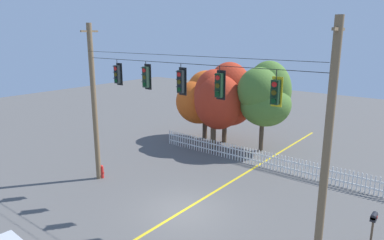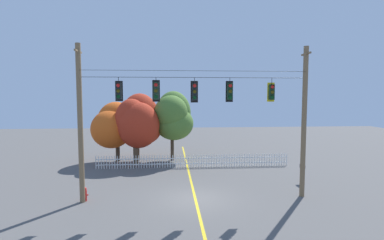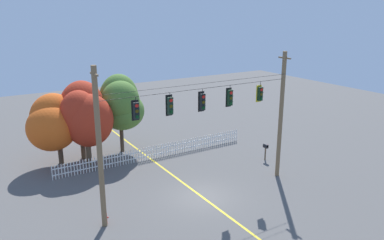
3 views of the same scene
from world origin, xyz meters
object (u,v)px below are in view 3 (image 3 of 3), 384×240
(traffic_signal_northbound_secondary, at_px, (170,106))
(autumn_maple_near_fence, at_px, (53,123))
(traffic_signal_northbound_primary, at_px, (202,102))
(traffic_signal_westbound_side, at_px, (260,94))
(autumn_oak_far_east, at_px, (85,119))
(traffic_signal_eastbound_side, at_px, (136,111))
(roadside_mailbox, at_px, (266,147))
(fire_hydrant, at_px, (105,217))
(autumn_maple_far_west, at_px, (121,104))
(autumn_maple_mid, at_px, (83,114))
(traffic_signal_southbound_primary, at_px, (230,98))

(traffic_signal_northbound_secondary, bearing_deg, autumn_maple_near_fence, 112.85)
(traffic_signal_northbound_primary, xyz_separation_m, traffic_signal_westbound_side, (4.58, -0.00, -0.02))
(traffic_signal_northbound_primary, relative_size, autumn_oak_far_east, 0.24)
(autumn_maple_near_fence, relative_size, autumn_oak_far_east, 0.95)
(traffic_signal_eastbound_side, xyz_separation_m, traffic_signal_northbound_secondary, (2.11, 0.00, 0.01))
(traffic_signal_northbound_secondary, relative_size, autumn_maple_near_fence, 0.25)
(traffic_signal_northbound_primary, height_order, roadside_mailbox, traffic_signal_northbound_primary)
(fire_hydrant, bearing_deg, autumn_maple_near_fence, 91.76)
(traffic_signal_eastbound_side, bearing_deg, traffic_signal_northbound_primary, 0.01)
(traffic_signal_northbound_secondary, xyz_separation_m, roadside_mailbox, (10.15, 2.76, -5.34))
(autumn_maple_far_west, bearing_deg, traffic_signal_westbound_side, -61.92)
(autumn_maple_far_west, relative_size, fire_hydrant, 8.10)
(autumn_maple_mid, bearing_deg, roadside_mailbox, -33.09)
(traffic_signal_southbound_primary, relative_size, autumn_maple_far_west, 0.21)
(autumn_oak_far_east, distance_m, fire_hydrant, 10.14)
(autumn_maple_near_fence, relative_size, autumn_maple_far_west, 0.85)
(traffic_signal_northbound_secondary, height_order, autumn_maple_mid, traffic_signal_northbound_secondary)
(traffic_signal_eastbound_side, relative_size, autumn_maple_mid, 0.21)
(autumn_oak_far_east, bearing_deg, autumn_maple_mid, 81.47)
(autumn_maple_near_fence, xyz_separation_m, roadside_mailbox, (14.68, -7.97, -2.27))
(traffic_signal_southbound_primary, relative_size, roadside_mailbox, 1.05)
(autumn_maple_near_fence, distance_m, autumn_oak_far_east, 2.51)
(traffic_signal_northbound_primary, height_order, autumn_maple_far_west, traffic_signal_northbound_primary)
(traffic_signal_eastbound_side, relative_size, traffic_signal_northbound_primary, 0.94)
(autumn_maple_near_fence, height_order, fire_hydrant, autumn_maple_near_fence)
(traffic_signal_eastbound_side, relative_size, traffic_signal_westbound_side, 0.97)
(traffic_signal_southbound_primary, relative_size, fire_hydrant, 1.73)
(autumn_oak_far_east, xyz_separation_m, autumn_maple_far_west, (3.38, 1.19, 0.47))
(autumn_maple_near_fence, bearing_deg, fire_hydrant, -88.24)
(traffic_signal_northbound_primary, height_order, autumn_oak_far_east, traffic_signal_northbound_primary)
(autumn_maple_near_fence, bearing_deg, roadside_mailbox, -28.51)
(traffic_signal_northbound_primary, bearing_deg, autumn_maple_mid, 112.02)
(traffic_signal_northbound_secondary, xyz_separation_m, autumn_oak_far_east, (-2.33, 9.56, -2.74))
(autumn_maple_mid, height_order, autumn_maple_far_west, autumn_maple_far_west)
(fire_hydrant, bearing_deg, traffic_signal_northbound_secondary, -1.98)
(fire_hydrant, bearing_deg, autumn_oak_far_east, 78.75)
(traffic_signal_northbound_secondary, distance_m, traffic_signal_northbound_primary, 2.21)
(traffic_signal_southbound_primary, distance_m, roadside_mailbox, 8.38)
(traffic_signal_westbound_side, bearing_deg, traffic_signal_eastbound_side, 180.00)
(autumn_maple_near_fence, relative_size, roadside_mailbox, 4.16)
(autumn_maple_mid, bearing_deg, traffic_signal_westbound_side, -50.33)
(autumn_maple_mid, bearing_deg, traffic_signal_northbound_primary, -67.98)
(autumn_maple_near_fence, height_order, autumn_oak_far_east, autumn_oak_far_east)
(traffic_signal_eastbound_side, height_order, roadside_mailbox, traffic_signal_eastbound_side)
(autumn_maple_far_west, xyz_separation_m, fire_hydrant, (-5.26, -10.61, -3.76))
(autumn_maple_mid, height_order, autumn_oak_far_east, autumn_maple_mid)
(traffic_signal_westbound_side, xyz_separation_m, roadside_mailbox, (3.36, 2.76, -5.27))
(autumn_maple_near_fence, distance_m, autumn_maple_mid, 2.41)
(fire_hydrant, bearing_deg, traffic_signal_northbound_primary, -1.30)
(traffic_signal_northbound_primary, xyz_separation_m, fire_hydrant, (-6.41, 0.15, -5.99))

